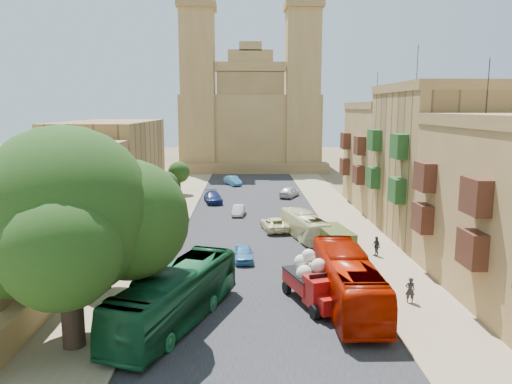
{
  "coord_description": "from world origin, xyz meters",
  "views": [
    {
      "loc": [
        -0.98,
        -19.32,
        11.68
      ],
      "look_at": [
        0.0,
        26.0,
        4.0
      ],
      "focal_mm": 35.0,
      "sensor_mm": 36.0,
      "label": 1
    }
  ],
  "objects_px": {
    "red_truck": "(314,282)",
    "car_dkblue": "(213,197)",
    "bus_red_east": "(347,280)",
    "car_cream": "(274,224)",
    "car_white_b": "(289,192)",
    "street_tree_c": "(165,185)",
    "bus_cream_east": "(304,226)",
    "car_blue_b": "(233,181)",
    "pedestrian_a": "(410,290)",
    "olive_pickup": "(334,241)",
    "ficus_tree": "(68,219)",
    "street_tree_d": "(179,172)",
    "pedestrian_c": "(376,246)",
    "church": "(250,119)",
    "bus_green_north": "(175,296)",
    "street_tree_a": "(105,236)",
    "car_white_a": "(238,210)",
    "car_blue_a": "(243,253)",
    "street_tree_b": "(143,202)"
  },
  "relations": [
    {
      "from": "red_truck",
      "to": "car_dkblue",
      "type": "xyz_separation_m",
      "value": [
        -8.11,
        32.48,
        -0.71
      ]
    },
    {
      "from": "bus_red_east",
      "to": "car_dkblue",
      "type": "xyz_separation_m",
      "value": [
        -10.05,
        32.77,
        -0.89
      ]
    },
    {
      "from": "bus_red_east",
      "to": "car_cream",
      "type": "bearing_deg",
      "value": -79.87
    },
    {
      "from": "car_white_b",
      "to": "street_tree_c",
      "type": "bearing_deg",
      "value": 57.06
    },
    {
      "from": "bus_cream_east",
      "to": "car_white_b",
      "type": "distance_m",
      "value": 20.96
    },
    {
      "from": "red_truck",
      "to": "bus_cream_east",
      "type": "xyz_separation_m",
      "value": [
        1.22,
        15.34,
        -0.24
      ]
    },
    {
      "from": "car_blue_b",
      "to": "pedestrian_a",
      "type": "bearing_deg",
      "value": -99.49
    },
    {
      "from": "car_cream",
      "to": "car_dkblue",
      "type": "relative_size",
      "value": 0.98
    },
    {
      "from": "bus_cream_east",
      "to": "pedestrian_a",
      "type": "height_order",
      "value": "bus_cream_east"
    },
    {
      "from": "bus_cream_east",
      "to": "olive_pickup",
      "type": "bearing_deg",
      "value": 101.41
    },
    {
      "from": "ficus_tree",
      "to": "pedestrian_a",
      "type": "relative_size",
      "value": 6.87
    },
    {
      "from": "street_tree_d",
      "to": "pedestrian_c",
      "type": "distance_m",
      "value": 35.14
    },
    {
      "from": "church",
      "to": "ficus_tree",
      "type": "bearing_deg",
      "value": -97.18
    },
    {
      "from": "street_tree_c",
      "to": "bus_green_north",
      "type": "relative_size",
      "value": 0.42
    },
    {
      "from": "street_tree_a",
      "to": "car_cream",
      "type": "xyz_separation_m",
      "value": [
        11.8,
        15.32,
        -2.91
      ]
    },
    {
      "from": "street_tree_c",
      "to": "car_white_a",
      "type": "xyz_separation_m",
      "value": [
        8.25,
        -1.7,
        -2.59
      ]
    },
    {
      "from": "street_tree_c",
      "to": "street_tree_d",
      "type": "distance_m",
      "value": 12.0
    },
    {
      "from": "bus_red_east",
      "to": "car_blue_a",
      "type": "height_order",
      "value": "bus_red_east"
    },
    {
      "from": "red_truck",
      "to": "car_dkblue",
      "type": "distance_m",
      "value": 33.49
    },
    {
      "from": "ficus_tree",
      "to": "bus_cream_east",
      "type": "distance_m",
      "value": 25.19
    },
    {
      "from": "car_cream",
      "to": "car_blue_a",
      "type": "bearing_deg",
      "value": 64.64
    },
    {
      "from": "street_tree_d",
      "to": "car_white_a",
      "type": "relative_size",
      "value": 1.33
    },
    {
      "from": "bus_cream_east",
      "to": "car_cream",
      "type": "distance_m",
      "value": 3.87
    },
    {
      "from": "street_tree_c",
      "to": "olive_pickup",
      "type": "distance_m",
      "value": 22.94
    },
    {
      "from": "bus_cream_east",
      "to": "car_blue_b",
      "type": "height_order",
      "value": "bus_cream_east"
    },
    {
      "from": "car_dkblue",
      "to": "car_white_b",
      "type": "distance_m",
      "value": 10.52
    },
    {
      "from": "car_blue_a",
      "to": "ficus_tree",
      "type": "bearing_deg",
      "value": -124.17
    },
    {
      "from": "church",
      "to": "bus_cream_east",
      "type": "distance_m",
      "value": 54.97
    },
    {
      "from": "car_white_b",
      "to": "car_dkblue",
      "type": "bearing_deg",
      "value": 45.87
    },
    {
      "from": "bus_cream_east",
      "to": "bus_red_east",
      "type": "bearing_deg",
      "value": 80.3
    },
    {
      "from": "church",
      "to": "car_blue_a",
      "type": "relative_size",
      "value": 10.18
    },
    {
      "from": "bus_cream_east",
      "to": "car_white_b",
      "type": "xyz_separation_m",
      "value": [
        0.47,
        20.95,
        -0.45
      ]
    },
    {
      "from": "church",
      "to": "olive_pickup",
      "type": "bearing_deg",
      "value": -83.88
    },
    {
      "from": "church",
      "to": "car_white_b",
      "type": "distance_m",
      "value": 34.69
    },
    {
      "from": "church",
      "to": "bus_red_east",
      "type": "distance_m",
      "value": 70.42
    },
    {
      "from": "car_cream",
      "to": "olive_pickup",
      "type": "bearing_deg",
      "value": 113.28
    },
    {
      "from": "church",
      "to": "car_white_b",
      "type": "height_order",
      "value": "church"
    },
    {
      "from": "car_blue_b",
      "to": "pedestrian_c",
      "type": "bearing_deg",
      "value": -95.38
    },
    {
      "from": "street_tree_c",
      "to": "car_blue_b",
      "type": "relative_size",
      "value": 1.12
    },
    {
      "from": "street_tree_c",
      "to": "car_white_a",
      "type": "height_order",
      "value": "street_tree_c"
    },
    {
      "from": "ficus_tree",
      "to": "car_white_b",
      "type": "xyz_separation_m",
      "value": [
        14.21,
        41.39,
        -5.75
      ]
    },
    {
      "from": "ficus_tree",
      "to": "bus_red_east",
      "type": "relative_size",
      "value": 0.96
    },
    {
      "from": "ficus_tree",
      "to": "car_cream",
      "type": "xyz_separation_m",
      "value": [
        11.2,
        23.32,
        -5.81
      ]
    },
    {
      "from": "street_tree_d",
      "to": "bus_red_east",
      "type": "height_order",
      "value": "street_tree_d"
    },
    {
      "from": "car_white_a",
      "to": "car_white_b",
      "type": "relative_size",
      "value": 0.81
    },
    {
      "from": "street_tree_c",
      "to": "car_blue_b",
      "type": "height_order",
      "value": "street_tree_c"
    },
    {
      "from": "street_tree_a",
      "to": "car_blue_a",
      "type": "xyz_separation_m",
      "value": [
        8.85,
        5.76,
        -2.95
      ]
    },
    {
      "from": "street_tree_b",
      "to": "street_tree_c",
      "type": "distance_m",
      "value": 12.01
    },
    {
      "from": "car_blue_a",
      "to": "bus_green_north",
      "type": "bearing_deg",
      "value": -111.14
    },
    {
      "from": "car_cream",
      "to": "pedestrian_c",
      "type": "height_order",
      "value": "pedestrian_c"
    }
  ]
}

